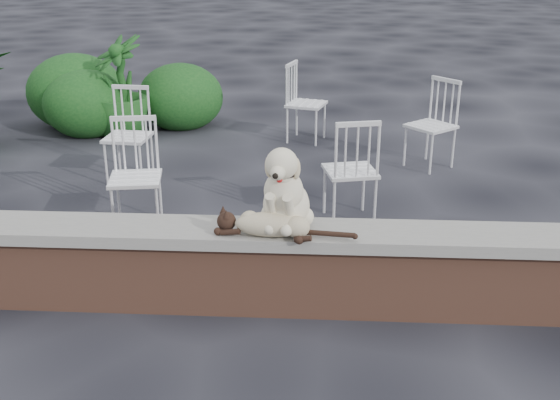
# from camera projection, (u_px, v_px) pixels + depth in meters

# --- Properties ---
(ground) EXTENTS (60.00, 60.00, 0.00)m
(ground) POSITION_uv_depth(u_px,v_px,m) (241.00, 305.00, 4.57)
(ground) COLOR black
(ground) RESTS_ON ground
(brick_wall) EXTENTS (6.00, 0.30, 0.50)m
(brick_wall) POSITION_uv_depth(u_px,v_px,m) (241.00, 273.00, 4.48)
(brick_wall) COLOR brown
(brick_wall) RESTS_ON ground
(capstone) EXTENTS (6.20, 0.40, 0.08)m
(capstone) POSITION_uv_depth(u_px,v_px,m) (240.00, 233.00, 4.37)
(capstone) COLOR slate
(capstone) RESTS_ON brick_wall
(dog) EXTENTS (0.47, 0.56, 0.58)m
(dog) POSITION_uv_depth(u_px,v_px,m) (286.00, 185.00, 4.27)
(dog) COLOR beige
(dog) RESTS_ON capstone
(cat) EXTENTS (1.08, 0.45, 0.18)m
(cat) POSITION_uv_depth(u_px,v_px,m) (272.00, 223.00, 4.21)
(cat) COLOR tan
(cat) RESTS_ON capstone
(chair_d) EXTENTS (0.79, 0.79, 0.94)m
(chair_d) POSITION_uv_depth(u_px,v_px,m) (431.00, 124.00, 7.13)
(chair_d) COLOR white
(chair_d) RESTS_ON ground
(chair_b) EXTENTS (0.60, 0.60, 0.94)m
(chair_b) POSITION_uv_depth(u_px,v_px,m) (127.00, 135.00, 6.74)
(chair_b) COLOR white
(chair_b) RESTS_ON ground
(chair_c) EXTENTS (0.67, 0.67, 0.94)m
(chair_c) POSITION_uv_depth(u_px,v_px,m) (350.00, 169.00, 5.78)
(chair_c) COLOR white
(chair_c) RESTS_ON ground
(chair_e) EXTENTS (0.70, 0.70, 0.94)m
(chair_e) POSITION_uv_depth(u_px,v_px,m) (306.00, 103.00, 8.05)
(chair_e) COLOR white
(chair_e) RESTS_ON ground
(chair_a) EXTENTS (0.64, 0.64, 0.94)m
(chair_a) POSITION_uv_depth(u_px,v_px,m) (135.00, 177.00, 5.60)
(chair_a) COLOR white
(chair_a) RESTS_ON ground
(potted_plant_b) EXTENTS (0.98, 0.98, 1.24)m
(potted_plant_b) POSITION_uv_depth(u_px,v_px,m) (121.00, 87.00, 8.14)
(potted_plant_b) COLOR #113E15
(potted_plant_b) RESTS_ON ground
(shrubbery) EXTENTS (2.54, 1.45, 0.99)m
(shrubbery) POSITION_uv_depth(u_px,v_px,m) (110.00, 97.00, 8.59)
(shrubbery) COLOR #113E15
(shrubbery) RESTS_ON ground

